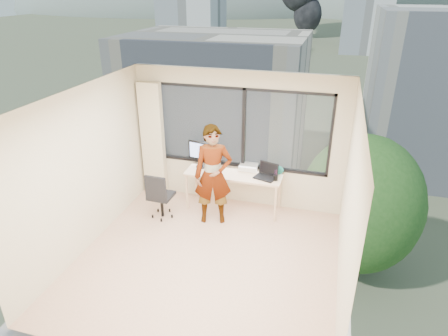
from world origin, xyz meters
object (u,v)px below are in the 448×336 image
(person, at_px, (213,175))
(desk, at_px, (233,191))
(chair, at_px, (161,194))
(game_console, at_px, (249,167))
(laptop, at_px, (265,172))
(handbag, at_px, (277,170))
(monitor, at_px, (201,154))

(person, bearing_deg, desk, 48.72)
(chair, bearing_deg, game_console, 34.43)
(game_console, relative_size, laptop, 0.87)
(chair, height_order, game_console, chair)
(desk, distance_m, laptop, 0.78)
(laptop, bearing_deg, handbag, 66.88)
(handbag, bearing_deg, laptop, -117.46)
(desk, xyz_separation_m, handbag, (0.79, 0.17, 0.47))
(chair, relative_size, person, 0.51)
(person, distance_m, laptop, 0.96)
(person, xyz_separation_m, game_console, (0.47, 0.77, -0.12))
(handbag, bearing_deg, person, -133.42)
(desk, distance_m, handbag, 0.93)
(monitor, bearing_deg, desk, 2.54)
(chair, xyz_separation_m, person, (0.96, 0.14, 0.45))
(chair, height_order, laptop, laptop)
(person, relative_size, handbag, 7.77)
(game_console, height_order, laptop, laptop)
(person, distance_m, game_console, 0.91)
(desk, height_order, person, person)
(game_console, bearing_deg, person, -123.21)
(chair, height_order, monitor, monitor)
(handbag, bearing_deg, chair, -144.41)
(game_console, xyz_separation_m, laptop, (0.38, -0.30, 0.08))
(person, bearing_deg, game_console, 42.13)
(game_console, bearing_deg, laptop, -40.36)
(desk, xyz_separation_m, game_console, (0.23, 0.25, 0.42))
(handbag, bearing_deg, monitor, -164.13)
(game_console, distance_m, handbag, 0.57)
(desk, distance_m, person, 0.78)
(monitor, relative_size, handbag, 2.21)
(monitor, height_order, game_console, monitor)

